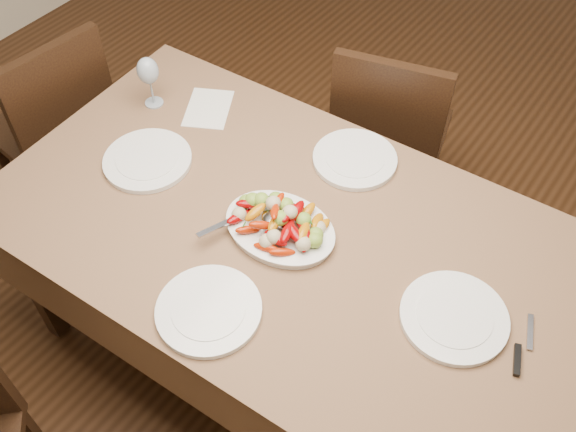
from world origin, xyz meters
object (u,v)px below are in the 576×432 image
Objects in this scene: serving_platter at (280,230)px; dining_table at (288,298)px; plate_left at (148,160)px; plate_far at (355,159)px; plate_right at (454,317)px; chair_left at (51,128)px; plate_near at (209,310)px; wine_glass at (150,80)px; chair_far at (392,132)px.

dining_table is at bearing 61.50° from serving_platter.
plate_left is 1.05× the size of plate_far.
dining_table is 0.67m from plate_right.
chair_left reaches higher than plate_far.
plate_near is at bearing -145.51° from plate_right.
plate_far is at bearing 36.80° from plate_left.
plate_far is (0.01, 0.36, 0.39)m from dining_table.
plate_left is 1.00× the size of plate_near.
wine_glass reaches higher than chair_left.
plate_far is (0.55, 0.41, 0.00)m from plate_left.
wine_glass is at bearing 111.51° from chair_left.
plate_left is at bearing 149.67° from plate_near.
dining_table is at bearing 89.77° from plate_near.
chair_far is 0.57m from plate_far.
plate_left is (-0.53, -0.02, -0.00)m from serving_platter.
dining_table is at bearing -14.04° from wine_glass.
serving_platter is at bearing 2.44° from plate_left.
serving_platter is 1.21× the size of plate_far.
chair_far is 3.42× the size of plate_far.
wine_glass is at bearing 172.47° from plate_right.
chair_left is at bearing 178.31° from dining_table.
serving_platter reaches higher than plate_left.
chair_far is at bearing 130.69° from chair_left.
chair_far is at bearing 63.46° from plate_left.
dining_table is 0.39m from serving_platter.
chair_far and chair_left have the same top height.
chair_far reaches higher than plate_left.
dining_table is 0.67m from plate_left.
serving_platter is at bearing -92.77° from plate_far.
plate_near is at bearing -36.66° from wine_glass.
wine_glass reaches higher than plate_right.
serving_platter is at bearing 79.64° from chair_far.
chair_left is 0.66m from wine_glass.
plate_left and plate_far have the same top height.
plate_left reaches higher than dining_table.
plate_right is at bearing -32.93° from plate_far.
plate_near is (1.24, -0.40, 0.29)m from chair_left.
plate_right is (1.08, 0.06, 0.00)m from plate_left.
chair_far is at bearing 94.45° from plate_near.
plate_left is 0.68m from plate_far.
plate_left is at bearing -176.84° from plate_right.
chair_far is 3.28× the size of plate_near.
dining_table is at bearing -90.96° from plate_far.
plate_right reaches higher than dining_table.
serving_platter is at bearing 91.88° from plate_near.
chair_far reaches higher than plate_near.
plate_right is at bearing 111.80° from chair_far.
chair_left reaches higher than serving_platter.
wine_glass reaches higher than chair_far.
plate_right is at bearing -7.53° from wine_glass.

